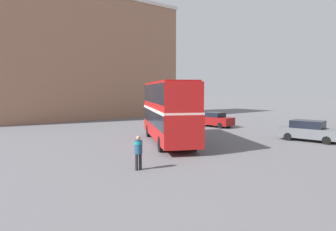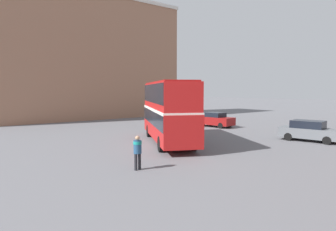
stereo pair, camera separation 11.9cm
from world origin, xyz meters
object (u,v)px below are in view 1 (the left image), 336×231
at_px(pedestrian_foreground, 138,149).
at_px(parked_car_kerb_far, 215,120).
at_px(parked_car_kerb_near, 309,131).
at_px(double_decker_bus, 168,108).

xyz_separation_m(pedestrian_foreground, parked_car_kerb_far, (-9.81, 16.43, -0.27)).
xyz_separation_m(parked_car_kerb_near, parked_car_kerb_far, (-11.00, 1.09, -0.01)).
bearing_deg(parked_car_kerb_far, parked_car_kerb_near, -11.81).
relative_size(pedestrian_foreground, parked_car_kerb_far, 0.42).
height_order(parked_car_kerb_near, parked_car_kerb_far, parked_car_kerb_near).
distance_m(double_decker_bus, pedestrian_foreground, 8.22).
bearing_deg(parked_car_kerb_far, pedestrian_foreground, -65.31).
bearing_deg(pedestrian_foreground, double_decker_bus, -61.28).
relative_size(double_decker_bus, pedestrian_foreground, 6.01).
bearing_deg(parked_car_kerb_near, pedestrian_foreground, -105.48).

